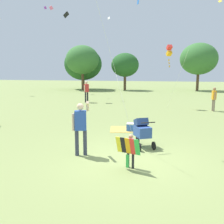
# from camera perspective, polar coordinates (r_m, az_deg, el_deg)

# --- Properties ---
(ground_plane) EXTENTS (120.00, 120.00, 0.00)m
(ground_plane) POSITION_cam_1_polar(r_m,az_deg,el_deg) (7.67, 3.64, -10.51)
(ground_plane) COLOR #849351
(treeline_distant) EXTENTS (33.01, 7.04, 6.35)m
(treeline_distant) POSITION_cam_1_polar(r_m,az_deg,el_deg) (34.57, 7.99, 11.30)
(treeline_distant) COLOR brown
(treeline_distant) RESTS_ON ground
(child_with_butterfly_kite) EXTENTS (0.68, 0.43, 0.94)m
(child_with_butterfly_kite) POSITION_cam_1_polar(r_m,az_deg,el_deg) (6.71, 4.16, -8.24)
(child_with_butterfly_kite) COLOR #232328
(child_with_butterfly_kite) RESTS_ON ground
(person_adult_flyer) EXTENTS (0.54, 0.61, 1.72)m
(person_adult_flyer) POSITION_cam_1_polar(r_m,az_deg,el_deg) (7.69, -7.24, -2.82)
(person_adult_flyer) COLOR #33384C
(person_adult_flyer) RESTS_ON ground
(stroller) EXTENTS (0.85, 1.09, 1.03)m
(stroller) POSITION_cam_1_polar(r_m,az_deg,el_deg) (8.61, 6.94, -4.12)
(stroller) COLOR black
(stroller) RESTS_ON ground
(kite_orange_delta) EXTENTS (1.36, 3.22, 4.45)m
(kite_orange_delta) POSITION_cam_1_polar(r_m,az_deg,el_deg) (18.31, 13.05, 13.58)
(kite_orange_delta) COLOR red
(kite_orange_delta) RESTS_ON ground
(person_sitting_far) EXTENTS (0.26, 0.50, 1.57)m
(person_sitting_far) POSITION_cam_1_polar(r_m,az_deg,el_deg) (17.60, 22.40, 3.17)
(person_sitting_far) COLOR #7F705B
(person_sitting_far) RESTS_ON ground
(person_kid_running) EXTENTS (0.35, 0.55, 1.80)m
(person_kid_running) POSITION_cam_1_polar(r_m,az_deg,el_deg) (21.01, -5.90, 5.08)
(person_kid_running) COLOR #232328
(person_kid_running) RESTS_ON ground
(picnic_blanket) EXTENTS (1.64, 1.55, 0.02)m
(picnic_blanket) POSITION_cam_1_polar(r_m,az_deg,el_deg) (11.27, 3.24, -3.98)
(picnic_blanket) COLOR gold
(picnic_blanket) RESTS_ON ground
(cooler_box) EXTENTS (0.45, 0.33, 0.35)m
(cooler_box) POSITION_cam_1_polar(r_m,az_deg,el_deg) (10.98, 4.61, -3.46)
(cooler_box) COLOR #2D5BB7
(cooler_box) RESTS_ON ground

